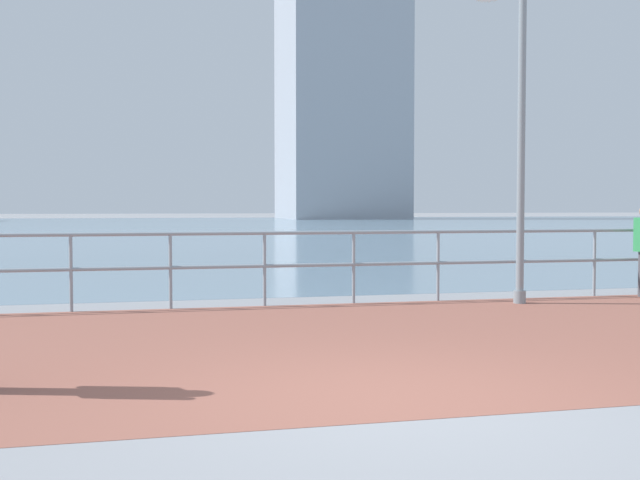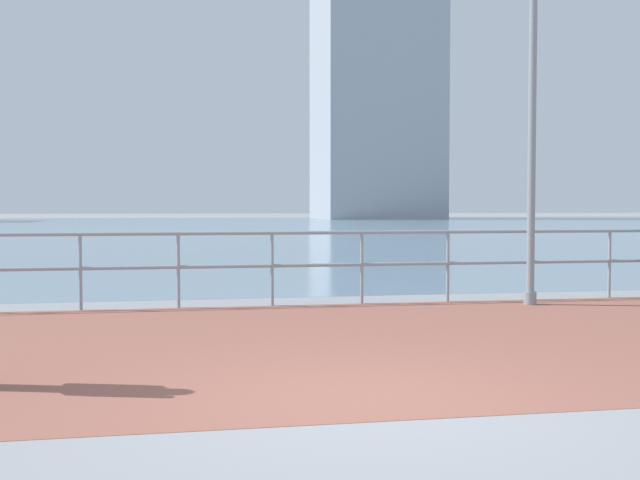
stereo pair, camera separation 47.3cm
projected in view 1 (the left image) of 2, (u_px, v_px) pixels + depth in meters
The scene contains 6 objects.
ground at pixel (166, 232), 45.03m from camera, with size 220.00×220.00×0.00m, color gray.
brick_paving at pixel (313, 342), 8.77m from camera, with size 28.00×6.56×0.01m, color #935647.
harbor_water at pixel (159, 227), 55.67m from camera, with size 180.00×88.00×0.00m, color #6B899E.
waterfront_railing at pixel (265, 255), 11.92m from camera, with size 25.25×0.06×1.13m.
lamppost at pixel (511, 102), 12.22m from camera, with size 0.71×0.60×5.64m.
tower_slate at pixel (341, 95), 93.43m from camera, with size 13.58×13.16×30.94m.
Camera 1 is at (-1.96, -5.81, 1.52)m, focal length 44.36 mm.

